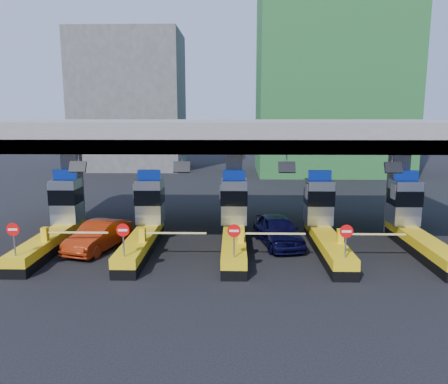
{
  "coord_description": "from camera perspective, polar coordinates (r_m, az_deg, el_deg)",
  "views": [
    {
      "loc": [
        -0.04,
        -23.51,
        7.39
      ],
      "look_at": [
        -0.55,
        0.0,
        3.18
      ],
      "focal_mm": 35.0,
      "sensor_mm": 36.0,
      "label": 1
    }
  ],
  "objects": [
    {
      "name": "toll_lane_center",
      "position": [
        24.53,
        1.31,
        -3.99
      ],
      "size": [
        4.43,
        8.0,
        4.16
      ],
      "color": "black",
      "rests_on": "ground"
    },
    {
      "name": "toll_canopy",
      "position": [
        26.41,
        1.35,
        7.42
      ],
      "size": [
        28.0,
        12.09,
        7.0
      ],
      "color": "slate",
      "rests_on": "ground"
    },
    {
      "name": "van",
      "position": [
        25.13,
        7.06,
        -5.01
      ],
      "size": [
        2.94,
        5.29,
        1.7
      ],
      "primitive_type": "imported",
      "rotation": [
        0.0,
        0.0,
        0.2
      ],
      "color": "black",
      "rests_on": "ground"
    },
    {
      "name": "toll_lane_far_left",
      "position": [
        26.48,
        -20.93,
        -3.61
      ],
      "size": [
        4.43,
        8.0,
        4.16
      ],
      "color": "black",
      "rests_on": "ground"
    },
    {
      "name": "toll_lane_right",
      "position": [
        25.05,
        12.85,
        -3.95
      ],
      "size": [
        4.43,
        8.0,
        4.16
      ],
      "color": "black",
      "rests_on": "ground"
    },
    {
      "name": "red_car",
      "position": [
        25.07,
        -16.06,
        -5.54
      ],
      "size": [
        2.89,
        5.02,
        1.56
      ],
      "primitive_type": "imported",
      "rotation": [
        0.0,
        0.0,
        -0.28
      ],
      "color": "maroon",
      "rests_on": "ground"
    },
    {
      "name": "ground",
      "position": [
        24.65,
        1.29,
        -7.3
      ],
      "size": [
        120.0,
        120.0,
        0.0
      ],
      "primitive_type": "plane",
      "color": "black",
      "rests_on": "ground"
    },
    {
      "name": "bg_building_concrete",
      "position": [
        61.15,
        -12.19,
        11.44
      ],
      "size": [
        14.0,
        10.0,
        18.0
      ],
      "primitive_type": "cube",
      "color": "#4C4C49",
      "rests_on": "ground"
    },
    {
      "name": "toll_lane_left",
      "position": [
        25.03,
        -10.24,
        -3.86
      ],
      "size": [
        4.43,
        8.0,
        4.16
      ],
      "color": "black",
      "rests_on": "ground"
    },
    {
      "name": "toll_lane_far_right",
      "position": [
        26.51,
        23.52,
        -3.77
      ],
      "size": [
        4.43,
        8.0,
        4.16
      ],
      "color": "black",
      "rests_on": "ground"
    },
    {
      "name": "bg_building_scaffold",
      "position": [
        57.18,
        13.98,
        16.51
      ],
      "size": [
        18.0,
        12.0,
        28.0
      ],
      "primitive_type": "cube",
      "color": "#1E5926",
      "rests_on": "ground"
    }
  ]
}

